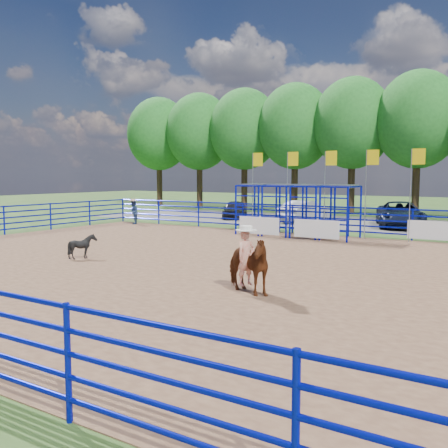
{
  "coord_description": "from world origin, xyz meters",
  "views": [
    {
      "loc": [
        7.72,
        -13.97,
        3.03
      ],
      "look_at": [
        -1.62,
        1.0,
        1.3
      ],
      "focal_mm": 40.0,
      "sensor_mm": 36.0,
      "label": 1
    }
  ],
  "objects_px": {
    "spectator_cowboy": "(133,212)",
    "car_b": "(304,211)",
    "horse_and_rider": "(246,260)",
    "car_a": "(235,209)",
    "car_c": "(400,214)",
    "calf": "(82,246)"
  },
  "relations": [
    {
      "from": "horse_and_rider",
      "to": "car_a",
      "type": "height_order",
      "value": "horse_and_rider"
    },
    {
      "from": "calf",
      "to": "car_b",
      "type": "xyz_separation_m",
      "value": [
        1.24,
        17.52,
        0.24
      ]
    },
    {
      "from": "car_a",
      "to": "car_b",
      "type": "relative_size",
      "value": 0.87
    },
    {
      "from": "horse_and_rider",
      "to": "car_c",
      "type": "height_order",
      "value": "horse_and_rider"
    },
    {
      "from": "car_b",
      "to": "car_c",
      "type": "bearing_deg",
      "value": -170.65
    },
    {
      "from": "horse_and_rider",
      "to": "car_c",
      "type": "distance_m",
      "value": 19.13
    },
    {
      "from": "calf",
      "to": "spectator_cowboy",
      "type": "xyz_separation_m",
      "value": [
        -7.12,
        10.55,
        0.33
      ]
    },
    {
      "from": "spectator_cowboy",
      "to": "car_a",
      "type": "bearing_deg",
      "value": 66.89
    },
    {
      "from": "horse_and_rider",
      "to": "calf",
      "type": "distance_m",
      "value": 7.82
    },
    {
      "from": "spectator_cowboy",
      "to": "car_c",
      "type": "height_order",
      "value": "spectator_cowboy"
    },
    {
      "from": "calf",
      "to": "spectator_cowboy",
      "type": "height_order",
      "value": "spectator_cowboy"
    },
    {
      "from": "calf",
      "to": "car_c",
      "type": "height_order",
      "value": "car_c"
    },
    {
      "from": "car_b",
      "to": "car_c",
      "type": "xyz_separation_m",
      "value": [
        5.95,
        0.07,
        0.04
      ]
    },
    {
      "from": "car_b",
      "to": "spectator_cowboy",
      "type": "bearing_deg",
      "value": 48.48
    },
    {
      "from": "horse_and_rider",
      "to": "car_b",
      "type": "distance_m",
      "value": 20.11
    },
    {
      "from": "spectator_cowboy",
      "to": "car_a",
      "type": "xyz_separation_m",
      "value": [
        3.04,
        7.13,
        -0.17
      ]
    },
    {
      "from": "calf",
      "to": "car_b",
      "type": "bearing_deg",
      "value": -15.38
    },
    {
      "from": "spectator_cowboy",
      "to": "car_b",
      "type": "bearing_deg",
      "value": 39.81
    },
    {
      "from": "car_a",
      "to": "car_c",
      "type": "xyz_separation_m",
      "value": [
        11.27,
        -0.09,
        0.11
      ]
    },
    {
      "from": "horse_and_rider",
      "to": "spectator_cowboy",
      "type": "distance_m",
      "value": 19.09
    },
    {
      "from": "spectator_cowboy",
      "to": "calf",
      "type": "bearing_deg",
      "value": -55.98
    },
    {
      "from": "horse_and_rider",
      "to": "spectator_cowboy",
      "type": "bearing_deg",
      "value": 140.73
    }
  ]
}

